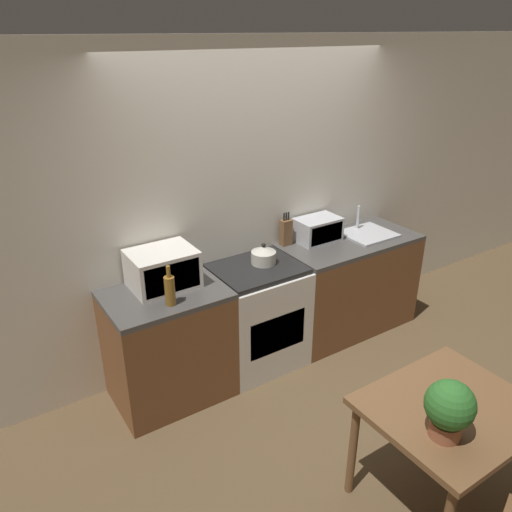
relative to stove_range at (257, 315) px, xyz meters
The scene contains 13 objects.
ground_plane 0.84m from the stove_range, 72.37° to the right, with size 16.00×16.00×0.00m, color brown.
wall_back 0.94m from the stove_range, 57.92° to the left, with size 10.00×0.06×2.60m.
counter_left_run 0.79m from the stove_range, behind, with size 0.87×0.62×0.90m.
counter_right_run 1.01m from the stove_range, ahead, with size 1.30×0.62×0.90m.
stove_range is the anchor object (origin of this frame).
kettle 0.53m from the stove_range, 18.24° to the left, with size 0.20×0.20×0.18m.
microwave 0.96m from the stove_range, behind, with size 0.47×0.37×0.28m.
bottle 1.01m from the stove_range, 168.10° to the right, with size 0.07×0.07×0.29m.
knife_block 0.77m from the stove_range, 27.33° to the left, with size 0.09×0.07×0.30m.
toaster_oven 0.95m from the stove_range, 11.85° to the left, with size 0.39×0.26×0.21m.
sink_basin 1.31m from the stove_range, ahead, with size 0.45×0.40×0.24m.
dining_table 1.79m from the stove_range, 85.57° to the right, with size 0.91×0.78×0.72m.
potted_plant 1.94m from the stove_range, 92.51° to the right, with size 0.25×0.25×0.33m.
Camera 1 is at (-2.18, -2.32, 2.64)m, focal length 35.00 mm.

